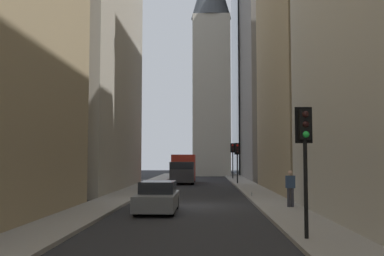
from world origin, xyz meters
The scene contains 14 objects.
ground_plane centered at (0.00, 0.00, 0.00)m, with size 135.00×135.00×0.00m, color #262628.
sidewalk_right centered at (0.00, 4.50, 0.07)m, with size 90.00×2.20×0.14m, color gray.
sidewalk_left centered at (0.00, -4.50, 0.07)m, with size 90.00×2.20×0.14m, color gray.
building_left_far centered at (31.36, -10.60, 16.39)m, with size 18.63×10.50×32.76m.
building_right_midfar centered at (11.92, 10.59, 14.75)m, with size 17.42×10.50×29.47m.
glass_tower_distant centered at (47.95, -12.60, 27.64)m, with size 19.58×14.00×55.27m, color #93A3B2.
church_spire centered at (39.86, -1.64, 17.22)m, with size 5.81×5.81×33.04m.
delivery_truck centered at (20.63, 1.40, 1.46)m, with size 6.46×2.25×2.84m.
hatchback_grey centered at (-2.58, 1.40, 0.66)m, with size 4.30×1.78×1.42m.
traffic_light_foreground centered at (-9.87, -3.82, 3.01)m, with size 0.43×0.52×3.91m.
traffic_light_midblock centered at (18.60, -3.81, 2.93)m, with size 0.43×0.52×3.80m.
traffic_light_far_junction centered at (28.72, -3.98, 3.17)m, with size 0.43×0.52×4.12m.
pedestrian centered at (-1.44, -4.96, 1.10)m, with size 0.26×0.44×1.76m.
discarded_bottle centered at (4.50, -3.70, 0.25)m, with size 0.07×0.07×0.27m.
Camera 1 is at (-23.07, -0.86, 2.50)m, focal length 41.09 mm.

